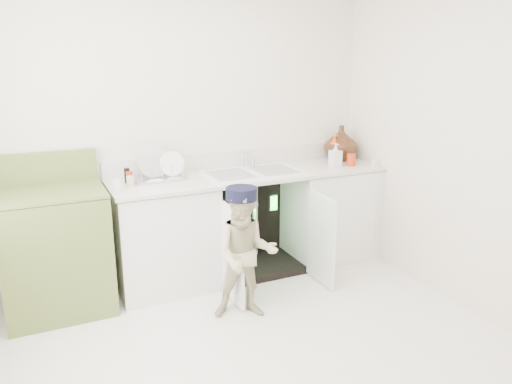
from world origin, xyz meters
The scene contains 5 objects.
ground centered at (0.00, 0.00, 0.00)m, with size 3.50×3.50×0.00m, color silver.
room_shell centered at (0.00, 0.00, 1.25)m, with size 6.00×5.50×1.26m.
counter_run centered at (0.58, 1.21, 0.48)m, with size 2.44×1.02×1.23m.
avocado_stove centered at (-1.08, 1.18, 0.48)m, with size 0.76×0.65×1.17m.
repair_worker centered at (0.16, 0.47, 0.50)m, with size 0.75×0.65×0.99m.
Camera 1 is at (-1.20, -2.61, 1.90)m, focal length 35.00 mm.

